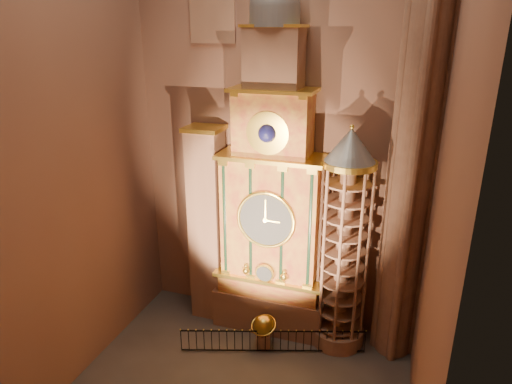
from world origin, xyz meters
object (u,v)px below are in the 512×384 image
(astronomical_clock, at_px, (272,205))
(portrait_tower, at_px, (208,225))
(celestial_globe, at_px, (263,329))
(stair_turret, at_px, (343,244))
(iron_railing, at_px, (273,341))

(astronomical_clock, relative_size, portrait_tower, 1.64)
(celestial_globe, bearing_deg, astronomical_clock, 96.35)
(portrait_tower, height_order, stair_turret, stair_turret)
(stair_turret, relative_size, iron_railing, 1.30)
(astronomical_clock, height_order, celestial_globe, astronomical_clock)
(astronomical_clock, height_order, stair_turret, astronomical_clock)
(portrait_tower, xyz_separation_m, iron_railing, (4.15, -2.14, -4.52))
(portrait_tower, relative_size, iron_railing, 1.23)
(stair_turret, height_order, iron_railing, stair_turret)
(portrait_tower, bearing_deg, celestial_globe, -28.12)
(portrait_tower, bearing_deg, astronomical_clock, -0.29)
(portrait_tower, bearing_deg, iron_railing, -27.27)
(astronomical_clock, bearing_deg, iron_railing, -70.44)
(astronomical_clock, xyz_separation_m, celestial_globe, (0.21, -1.91, -5.62))
(iron_railing, bearing_deg, celestial_globe, 158.67)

